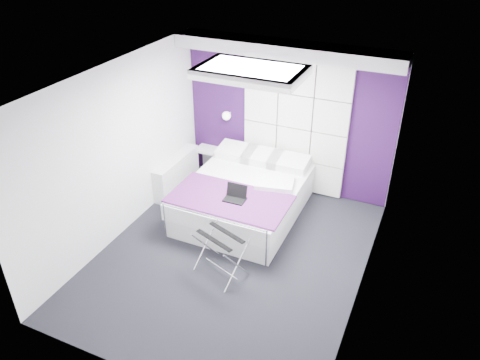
# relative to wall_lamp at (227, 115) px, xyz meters

# --- Properties ---
(floor) EXTENTS (4.40, 4.40, 0.00)m
(floor) POSITION_rel_wall_lamp_xyz_m (1.05, -2.06, -1.22)
(floor) COLOR black
(floor) RESTS_ON ground
(ceiling) EXTENTS (4.40, 4.40, 0.00)m
(ceiling) POSITION_rel_wall_lamp_xyz_m (1.05, -2.06, 1.38)
(ceiling) COLOR white
(ceiling) RESTS_ON wall_back
(wall_back) EXTENTS (3.60, 0.00, 3.60)m
(wall_back) POSITION_rel_wall_lamp_xyz_m (1.05, 0.14, 0.08)
(wall_back) COLOR silver
(wall_back) RESTS_ON floor
(wall_left) EXTENTS (0.00, 4.40, 4.40)m
(wall_left) POSITION_rel_wall_lamp_xyz_m (-0.75, -2.06, 0.08)
(wall_left) COLOR silver
(wall_left) RESTS_ON floor
(wall_right) EXTENTS (0.00, 4.40, 4.40)m
(wall_right) POSITION_rel_wall_lamp_xyz_m (2.85, -2.06, 0.08)
(wall_right) COLOR silver
(wall_right) RESTS_ON floor
(accent_wall) EXTENTS (3.58, 0.02, 2.58)m
(accent_wall) POSITION_rel_wall_lamp_xyz_m (1.05, 0.13, 0.08)
(accent_wall) COLOR #2B0D3A
(accent_wall) RESTS_ON wall_back
(soffit) EXTENTS (3.58, 0.50, 0.20)m
(soffit) POSITION_rel_wall_lamp_xyz_m (1.05, -0.11, 1.28)
(soffit) COLOR silver
(soffit) RESTS_ON wall_back
(headboard) EXTENTS (1.80, 0.08, 2.30)m
(headboard) POSITION_rel_wall_lamp_xyz_m (1.20, 0.08, -0.05)
(headboard) COLOR silver
(headboard) RESTS_ON wall_back
(skylight) EXTENTS (1.36, 0.86, 0.12)m
(skylight) POSITION_rel_wall_lamp_xyz_m (1.05, -1.46, 1.33)
(skylight) COLOR white
(skylight) RESTS_ON ceiling
(wall_lamp) EXTENTS (0.15, 0.15, 0.15)m
(wall_lamp) POSITION_rel_wall_lamp_xyz_m (0.00, 0.00, 0.00)
(wall_lamp) COLOR white
(wall_lamp) RESTS_ON wall_back
(radiator) EXTENTS (0.22, 1.20, 0.60)m
(radiator) POSITION_rel_wall_lamp_xyz_m (-0.64, -0.76, -0.92)
(radiator) COLOR silver
(radiator) RESTS_ON floor
(bed) EXTENTS (1.78, 2.16, 0.75)m
(bed) POSITION_rel_wall_lamp_xyz_m (0.76, -0.99, -0.90)
(bed) COLOR silver
(bed) RESTS_ON floor
(nightstand) EXTENTS (0.40, 0.31, 0.04)m
(nightstand) POSITION_rel_wall_lamp_xyz_m (-0.40, -0.04, -0.73)
(nightstand) COLOR silver
(nightstand) RESTS_ON wall_back
(luggage_rack) EXTENTS (0.63, 0.47, 0.63)m
(luggage_rack) POSITION_rel_wall_lamp_xyz_m (1.06, -2.44, -0.91)
(luggage_rack) COLOR silver
(luggage_rack) RESTS_ON floor
(laptop) EXTENTS (0.32, 0.23, 0.23)m
(laptop) POSITION_rel_wall_lamp_xyz_m (0.86, -1.52, -0.56)
(laptop) COLOR black
(laptop) RESTS_ON bed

